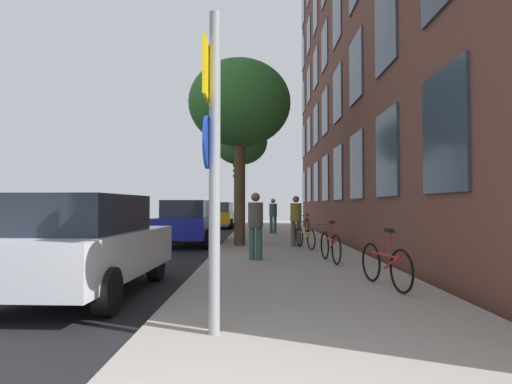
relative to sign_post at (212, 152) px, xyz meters
name	(u,v)px	position (x,y,z in m)	size (l,w,h in m)	color
ground_plane	(193,241)	(-2.21, 12.49, -2.03)	(41.80, 41.80, 0.00)	#332D28
road_asphalt	(141,241)	(-4.31, 12.49, -2.02)	(7.00, 38.00, 0.01)	black
sidewalk	(279,240)	(1.29, 12.49, -1.97)	(4.20, 38.00, 0.12)	gray
building_facade	(344,32)	(3.88, 11.99, 6.33)	(0.56, 27.00, 16.67)	brown
sign_post	(212,152)	(0.00, 0.00, 0.00)	(0.16, 0.60, 3.40)	gray
traffic_light	(238,184)	(-0.56, 16.33, 0.50)	(0.43, 0.24, 3.51)	black
tree_near	(240,105)	(-0.17, 9.58, 2.84)	(3.45, 3.45, 6.26)	#4C3823
tree_far	(240,143)	(-0.42, 15.67, 2.45)	(2.63, 2.63, 5.53)	#4C3823
bicycle_0	(385,264)	(2.56, 2.48, -1.53)	(0.49, 1.67, 0.97)	black
bicycle_1	(330,246)	(2.18, 5.48, -1.53)	(0.42, 1.64, 0.98)	black
bicycle_2	(305,237)	(1.92, 8.48, -1.55)	(0.56, 1.62, 0.92)	black
bicycle_3	(297,231)	(1.93, 11.48, -1.55)	(0.42, 1.65, 0.92)	black
bicycle_4	(307,226)	(2.67, 14.48, -1.53)	(0.42, 1.73, 0.96)	black
pedestrian_0	(256,221)	(0.40, 5.82, -0.97)	(0.44, 0.44, 1.65)	#33594C
pedestrian_1	(296,217)	(1.70, 9.23, -0.97)	(0.50, 0.50, 1.64)	#4C4742
pedestrian_2	(273,213)	(1.16, 15.40, -0.97)	(0.52, 0.52, 1.65)	#33594C
car_0	(84,244)	(-2.33, 2.32, -1.19)	(1.97, 4.07, 1.62)	silver
car_1	(189,222)	(-2.06, 10.61, -1.19)	(1.90, 4.00, 1.62)	navy
car_2	(219,215)	(-2.02, 21.60, -1.19)	(2.00, 4.06, 1.62)	orange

